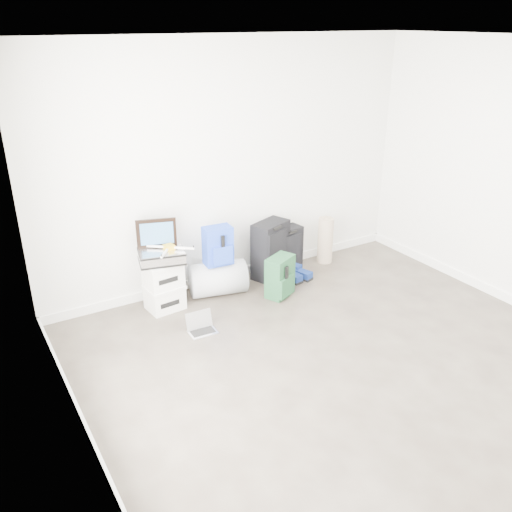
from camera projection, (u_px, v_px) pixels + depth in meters
ground at (378, 388)px, 4.53m from camera, size 5.00×5.00×0.00m
room_envelope at (398, 189)px, 3.84m from camera, size 4.52×5.02×2.71m
boxes_stack at (164, 285)px, 5.66m from camera, size 0.41×0.34×0.54m
briefcase at (162, 256)px, 5.53m from camera, size 0.52×0.43×0.13m
painting at (156, 233)px, 5.52m from camera, size 0.40×0.15×0.30m
drone at (169, 247)px, 5.51m from camera, size 0.43×0.43×0.05m
duffel_bag at (218, 278)px, 6.00m from camera, size 0.68×0.51×0.38m
blue_backpack at (218, 247)px, 5.82m from camera, size 0.32×0.24×0.43m
large_suitcase at (271, 250)px, 6.34m from camera, size 0.50×0.42×0.69m
green_backpack at (280, 277)px, 5.95m from camera, size 0.38×0.35×0.46m
carry_on at (288, 249)px, 6.55m from camera, size 0.37×0.27×0.55m
shoes at (296, 275)px, 6.40m from camera, size 0.32×0.32×0.10m
rolled_rug at (325, 240)px, 6.76m from camera, size 0.19×0.19×0.58m
laptop at (201, 327)px, 5.33m from camera, size 0.28×0.20×0.19m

